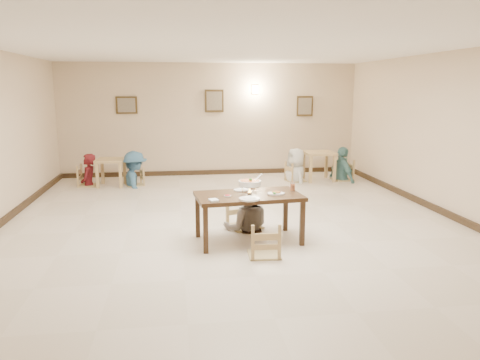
{
  "coord_description": "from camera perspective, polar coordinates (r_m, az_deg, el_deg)",
  "views": [
    {
      "loc": [
        -0.96,
        -7.69,
        2.33
      ],
      "look_at": [
        0.09,
        -0.11,
        0.83
      ],
      "focal_mm": 35.0,
      "sensor_mm": 36.0,
      "label": 1
    }
  ],
  "objects": [
    {
      "name": "chili_dish",
      "position": [
        6.98,
        -1.51,
        -1.94
      ],
      "size": [
        0.11,
        0.11,
        0.02
      ],
      "color": "white",
      "rests_on": "main_table"
    },
    {
      "name": "main_diner",
      "position": [
        7.71,
        0.83,
        -0.15
      ],
      "size": [
        0.85,
        0.69,
        1.65
      ],
      "primitive_type": "imported",
      "rotation": [
        0.0,
        0.0,
        3.06
      ],
      "color": "gray",
      "rests_on": "floor"
    },
    {
      "name": "floor",
      "position": [
        8.09,
        -0.75,
        -5.62
      ],
      "size": [
        10.0,
        10.0,
        0.0
      ],
      "primitive_type": "plane",
      "color": "beige",
      "rests_on": "ground"
    },
    {
      "name": "bg_diner_c",
      "position": [
        11.9,
        6.88,
        3.86
      ],
      "size": [
        0.66,
        0.9,
        1.69
      ],
      "primitive_type": "imported",
      "rotation": [
        0.0,
        0.0,
        4.87
      ],
      "color": "silver",
      "rests_on": "floor"
    },
    {
      "name": "bg_diner_b",
      "position": [
        11.56,
        -12.85,
        3.45
      ],
      "size": [
        0.89,
        1.22,
        1.69
      ],
      "primitive_type": "imported",
      "rotation": [
        0.0,
        0.0,
        1.84
      ],
      "color": "teal",
      "rests_on": "floor"
    },
    {
      "name": "main_table",
      "position": [
        7.14,
        1.05,
        -2.38
      ],
      "size": [
        1.67,
        1.04,
        0.74
      ],
      "rotation": [
        0.0,
        0.0,
        0.1
      ],
      "color": "#3C2513",
      "rests_on": "floor"
    },
    {
      "name": "rice_plate_near",
      "position": [
        6.78,
        1.17,
        -2.28
      ],
      "size": [
        0.31,
        0.31,
        0.07
      ],
      "color": "white",
      "rests_on": "main_table"
    },
    {
      "name": "chair_far",
      "position": [
        7.89,
        0.55,
        -2.03
      ],
      "size": [
        0.51,
        0.51,
        1.08
      ],
      "rotation": [
        0.0,
        0.0,
        0.34
      ],
      "color": "tan",
      "rests_on": "floor"
    },
    {
      "name": "chair_near",
      "position": [
        6.58,
        2.98,
        -5.28
      ],
      "size": [
        0.45,
        0.45,
        0.95
      ],
      "rotation": [
        0.0,
        0.0,
        3.09
      ],
      "color": "tan",
      "rests_on": "floor"
    },
    {
      "name": "napkin_cutlery",
      "position": [
        6.7,
        -3.21,
        -2.48
      ],
      "size": [
        0.17,
        0.25,
        0.03
      ],
      "color": "white",
      "rests_on": "main_table"
    },
    {
      "name": "drink_glass",
      "position": [
        7.39,
        6.43,
        -0.82
      ],
      "size": [
        0.07,
        0.07,
        0.14
      ],
      "color": "white",
      "rests_on": "main_table"
    },
    {
      "name": "bg_diner_a",
      "position": [
        11.83,
        -18.15,
        3.05
      ],
      "size": [
        0.43,
        0.61,
        1.57
      ],
      "primitive_type": "imported",
      "rotation": [
        0.0,
        0.0,
        4.62
      ],
      "color": "#5D141A",
      "rests_on": "floor"
    },
    {
      "name": "wall_right",
      "position": [
        9.19,
        24.92,
        4.9
      ],
      "size": [
        0.0,
        10.0,
        10.0
      ],
      "primitive_type": "plane",
      "rotation": [
        1.57,
        0.0,
        -1.57
      ],
      "color": "beige",
      "rests_on": "floor"
    },
    {
      "name": "bg_chair_rl",
      "position": [
        11.95,
        6.84,
        2.04
      ],
      "size": [
        0.44,
        0.44,
        0.93
      ],
      "rotation": [
        0.0,
        0.0,
        1.82
      ],
      "color": "tan",
      "rests_on": "floor"
    },
    {
      "name": "wall_sconce",
      "position": [
        12.83,
        1.82,
        10.97
      ],
      "size": [
        0.16,
        0.05,
        0.22
      ],
      "primitive_type": "cube",
      "color": "#FFD88C",
      "rests_on": "wall_back"
    },
    {
      "name": "curry_warmer",
      "position": [
        7.06,
        1.2,
        -0.39
      ],
      "size": [
        0.38,
        0.34,
        0.3
      ],
      "color": "silver",
      "rests_on": "main_table"
    },
    {
      "name": "bg_chair_lr",
      "position": [
        11.62,
        -12.76,
        1.43
      ],
      "size": [
        0.41,
        0.41,
        0.86
      ],
      "rotation": [
        0.0,
        0.0,
        -1.29
      ],
      "color": "tan",
      "rests_on": "floor"
    },
    {
      "name": "wall_back",
      "position": [
        12.75,
        -3.6,
        7.36
      ],
      "size": [
        10.0,
        0.0,
        10.0
      ],
      "primitive_type": "plane",
      "rotation": [
        1.57,
        0.0,
        0.0
      ],
      "color": "beige",
      "rests_on": "floor"
    },
    {
      "name": "bg_table_right",
      "position": [
        12.13,
        9.61,
        2.77
      ],
      "size": [
        0.75,
        0.75,
        0.74
      ],
      "rotation": [
        0.0,
        0.0,
        0.01
      ],
      "color": "tan",
      "rests_on": "floor"
    },
    {
      "name": "wall_front",
      "position": [
        2.97,
        11.39,
        -5.29
      ],
      "size": [
        10.0,
        0.0,
        10.0
      ],
      "primitive_type": "plane",
      "rotation": [
        -1.57,
        0.0,
        0.0
      ],
      "color": "beige",
      "rests_on": "floor"
    },
    {
      "name": "baseboard_back",
      "position": [
        12.9,
        -3.51,
        0.95
      ],
      "size": [
        8.0,
        0.06,
        0.12
      ],
      "primitive_type": "cube",
      "color": "#312214",
      "rests_on": "floor"
    },
    {
      "name": "picture_a",
      "position": [
        12.71,
        -13.66,
        8.86
      ],
      "size": [
        0.55,
        0.04,
        0.45
      ],
      "color": "#3C2B14",
      "rests_on": "wall_back"
    },
    {
      "name": "ceiling",
      "position": [
        7.78,
        -0.8,
        16.06
      ],
      "size": [
        10.0,
        10.0,
        0.0
      ],
      "primitive_type": "plane",
      "color": "white",
      "rests_on": "wall_back"
    },
    {
      "name": "bg_chair_ll",
      "position": [
        11.88,
        -18.06,
        1.62
      ],
      "size": [
        0.46,
        0.46,
        0.97
      ],
      "rotation": [
        0.0,
        0.0,
        1.53
      ],
      "color": "tan",
      "rests_on": "floor"
    },
    {
      "name": "picture_b",
      "position": [
        12.69,
        -3.16,
        9.6
      ],
      "size": [
        0.5,
        0.04,
        0.6
      ],
      "color": "#3C2B14",
      "rests_on": "wall_back"
    },
    {
      "name": "bg_diner_d",
      "position": [
        12.24,
        12.46,
        3.98
      ],
      "size": [
        0.67,
        1.09,
        1.73
      ],
      "primitive_type": "imported",
      "rotation": [
        0.0,
        0.0,
        1.83
      ],
      "color": "#599595",
      "rests_on": "floor"
    },
    {
      "name": "bg_table_left",
      "position": [
        11.71,
        -15.47,
        1.86
      ],
      "size": [
        0.71,
        0.71,
        0.66
      ],
      "rotation": [
        0.0,
        0.0,
        -0.08
      ],
      "color": "tan",
      "rests_on": "floor"
    },
    {
      "name": "baseboard_right",
      "position": [
        9.41,
        24.05,
        -3.83
      ],
      "size": [
        0.06,
        10.0,
        0.12
      ],
      "primitive_type": "cube",
      "color": "#312214",
      "rests_on": "floor"
    },
    {
      "name": "rice_plate_far",
      "position": [
        7.37,
        0.26,
        -1.2
      ],
      "size": [
        0.27,
        0.27,
        0.06
      ],
      "color": "white",
      "rests_on": "main_table"
    },
    {
      "name": "picture_c",
      "position": [
        13.15,
        7.91,
        8.91
      ],
      "size": [
        0.45,
        0.04,
        0.55
      ],
      "color": "#3C2B14",
      "rests_on": "wall_back"
    },
    {
      "name": "bg_chair_rr",
      "position": [
        12.29,
        12.39,
        2.29
      ],
      "size": [
        0.47,
        0.47,
        1.01
      ],
      "rotation": [
        0.0,
        0.0,
        -1.43
      ],
      "color": "tan",
      "rests_on": "floor"
    },
    {
      "name": "fried_plate",
      "position": [
        7.13,
        4.4,
        -1.6
      ],
      "size": [
        0.27,
        0.27,
        0.06
      ],
      "color": "white",
      "rests_on": "main_table"
    }
  ]
}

